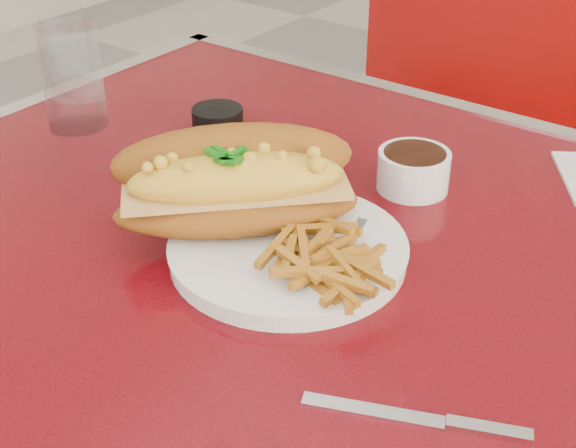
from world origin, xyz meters
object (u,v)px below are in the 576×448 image
Objects in this scene: sauce_cup_left at (217,119)px; knife at (435,421)px; water_tumbler at (72,77)px; booth_bench_far at (574,277)px; dinner_plate at (288,250)px; mac_hoagie at (235,182)px; fork at (352,241)px; gravy_ramekin at (413,169)px; diner_table at (367,380)px.

sauce_cup_left is 0.45× the size of knife.
knife is at bearing -17.49° from water_tumbler.
booth_bench_far is 0.90m from sauce_cup_left.
dinner_plate is 3.54× the size of sauce_cup_left.
mac_hoagie reaches higher than fork.
fork is 0.16m from gravy_ramekin.
dinner_plate and fork have the same top height.
knife is at bearing -81.10° from booth_bench_far.
dinner_plate reaches higher than knife.
sauce_cup_left is (-0.32, -0.68, 0.50)m from booth_bench_far.
gravy_ramekin reaches higher than fork.
knife is at bearing -47.19° from diner_table.
diner_table is 0.18m from fork.
diner_table is 7.39× the size of knife.
gravy_ramekin is (-0.04, -0.66, 0.51)m from booth_bench_far.
sauce_cup_left is at bearing -176.15° from gravy_ramekin.
water_tumbler reaches higher than sauce_cup_left.
dinner_plate is 1.02× the size of mac_hoagie.
mac_hoagie is at bearing 91.05° from fork.
water_tumbler is (-0.49, 0.04, 0.23)m from diner_table.
booth_bench_far reaches higher than sauce_cup_left.
dinner_plate is (-0.07, -0.05, 0.17)m from diner_table.
knife is (0.15, -0.98, 0.49)m from booth_bench_far.
mac_hoagie is 0.26m from sauce_cup_left.
fork is at bearing -5.85° from water_tumbler.
mac_hoagie reaches higher than diner_table.
booth_bench_far is 16.10× the size of sauce_cup_left.
water_tumbler reaches higher than gravy_ramekin.
diner_table is at bearing -73.98° from gravy_ramekin.
water_tumbler is (-0.35, 0.09, 0.00)m from mac_hoagie.
gravy_ramekin is 0.46m from water_tumbler.
mac_hoagie is 1.56× the size of knife.
booth_bench_far is 4.54× the size of dinner_plate.
water_tumbler reaches higher than fork.
fork reaches higher than knife.
knife is (0.29, -0.11, -0.06)m from mac_hoagie.
gravy_ramekin is at bearing -10.43° from fork.
booth_bench_far reaches higher than fork.
mac_hoagie is at bearing -13.96° from water_tumbler.
gravy_ramekin is at bearing 18.99° from mac_hoagie.
water_tumbler is at bearing 66.51° from fork.
sauce_cup_left is (-0.28, -0.02, -0.01)m from gravy_ramekin.
dinner_plate is 0.06m from fork.
diner_table is at bearing 36.57° from dinner_plate.
booth_bench_far is 8.85× the size of water_tumbler.
fork is at bearing 116.06° from knife.
diner_table is 0.19m from dinner_plate.
knife is at bearing -66.99° from mac_hoagie.
mac_hoagie is 0.22m from gravy_ramekin.
water_tumbler is at bearing 175.72° from diner_table.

